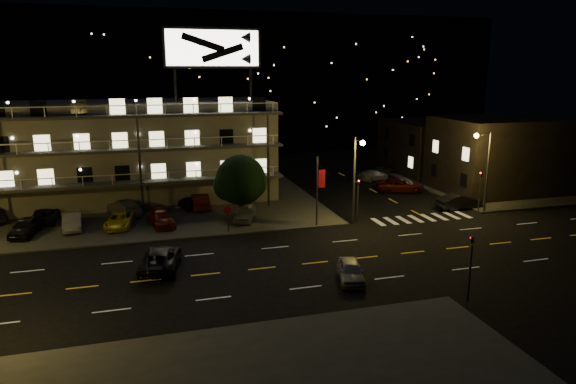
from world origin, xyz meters
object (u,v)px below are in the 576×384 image
object	(u,v)px
side_car_0	(459,202)
road_car_east	(351,271)
tree	(240,182)
lot_car_7	(124,207)
lot_car_4	(245,213)
lot_car_2	(120,220)
road_car_west	(160,259)

from	to	relation	value
side_car_0	road_car_east	world-z (taller)	side_car_0
tree	lot_car_7	distance (m)	11.91
lot_car_4	lot_car_2	bearing A→B (deg)	-162.20
lot_car_2	side_car_0	world-z (taller)	side_car_0
side_car_0	tree	bearing A→B (deg)	82.80
lot_car_2	lot_car_7	world-z (taller)	lot_car_7
lot_car_2	road_car_east	bearing A→B (deg)	-37.34
lot_car_7	lot_car_4	bearing A→B (deg)	131.58
tree	side_car_0	bearing A→B (deg)	-5.06
road_car_west	side_car_0	bearing A→B (deg)	-154.23
lot_car_7	road_car_west	distance (m)	15.10
side_car_0	road_car_west	bearing A→B (deg)	103.27
tree	lot_car_4	size ratio (longest dim) A/B	1.49
road_car_west	road_car_east	bearing A→B (deg)	165.78
road_car_east	road_car_west	distance (m)	13.42
lot_car_4	road_car_east	size ratio (longest dim) A/B	1.03
tree	road_car_west	distance (m)	13.13
tree	road_car_west	bearing A→B (deg)	-127.25
road_car_west	lot_car_7	bearing A→B (deg)	-68.74
road_car_west	lot_car_2	bearing A→B (deg)	-63.46
lot_car_2	side_car_0	distance (m)	33.03
tree	road_car_west	size ratio (longest dim) A/B	1.10
lot_car_2	road_car_west	world-z (taller)	road_car_west
road_car_east	lot_car_2	bearing A→B (deg)	148.45
lot_car_2	lot_car_7	size ratio (longest dim) A/B	0.86
tree	side_car_0	world-z (taller)	tree
tree	lot_car_2	bearing A→B (deg)	177.28
lot_car_7	lot_car_2	bearing A→B (deg)	63.10
side_car_0	road_car_west	distance (m)	30.95
lot_car_7	road_car_east	distance (m)	25.36
road_car_east	lot_car_7	bearing A→B (deg)	141.63
lot_car_2	road_car_east	distance (m)	22.34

